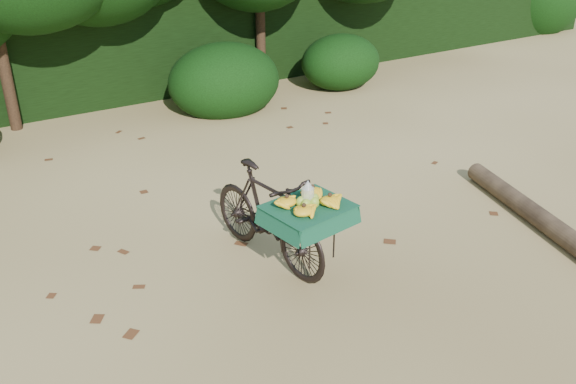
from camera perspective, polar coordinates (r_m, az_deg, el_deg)
ground at (r=6.74m, az=-0.50°, el=-4.16°), size 80.00×80.00×0.00m
vendor_bicycle at (r=6.07m, az=-1.81°, el=-2.17°), size 0.85×1.82×1.03m
fallen_log at (r=7.28m, az=23.53°, el=-3.05°), size 1.11×3.08×0.23m
hedge_backdrop at (r=11.92m, az=-17.20°, el=12.87°), size 26.00×1.80×1.80m
bush_clumps at (r=10.34m, az=-10.96°, el=9.06°), size 8.80×1.70×0.90m
leaf_litter at (r=7.23m, az=-3.23°, el=-1.93°), size 7.00×7.30×0.01m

